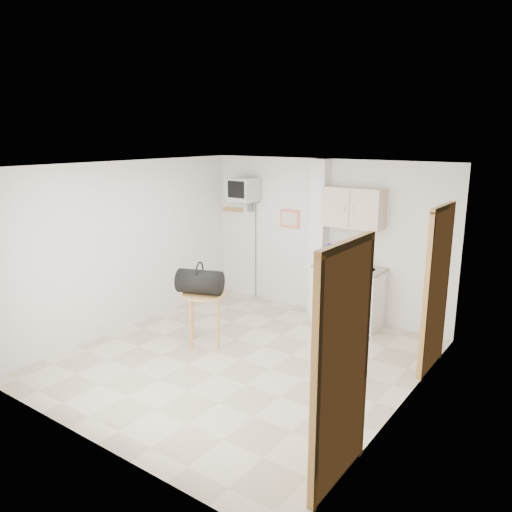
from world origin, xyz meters
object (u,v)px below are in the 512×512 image
Objects in this scene: duffel_bag at (200,282)px; water_bottle at (350,363)px; crt_television at (244,190)px; round_table at (204,301)px.

duffel_bag is 1.81× the size of water_bottle.
crt_television reaches higher than water_bottle.
crt_television is at bearing 90.75° from duffel_bag.
round_table is at bearing -68.82° from crt_television.
duffel_bag is at bearing -121.28° from round_table.
round_table reaches higher than water_bottle.
crt_television is 5.70× the size of water_bottle.
water_bottle is (2.07, 0.29, -0.46)m from round_table.
crt_television is 3.15× the size of duffel_bag.
water_bottle is at bearing -29.76° from crt_television.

